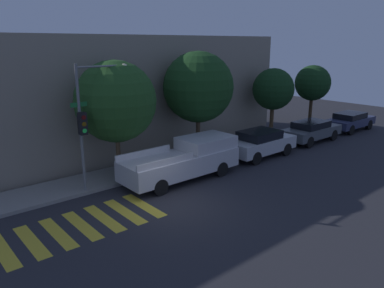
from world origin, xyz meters
The scene contains 13 objects.
ground_plane centered at (0.00, 0.00, 0.00)m, with size 60.00×60.00×0.00m, color #28282D.
sidewalk centered at (0.00, 4.35, 0.07)m, with size 26.00×2.29×0.14m, color gray.
building_row centered at (0.00, 8.89, 3.28)m, with size 26.00×6.00×6.57m, color gray.
crosswalk centered at (-3.38, 0.80, 0.00)m, with size 5.58×2.60×0.00m.
traffic_light_pole centered at (-1.49, 3.37, 3.52)m, with size 2.66×0.56×5.39m.
pickup_truck centered at (2.39, 2.10, 0.94)m, with size 5.76×1.98×1.82m.
sedan_near_corner centered at (7.74, 2.10, 0.80)m, with size 4.23×1.85×1.49m.
sedan_middle centered at (12.79, 2.10, 0.74)m, with size 4.44×1.75×1.35m.
sedan_far_end centered at (17.77, 2.10, 0.72)m, with size 4.29×1.76×1.31m.
tree_near_corner centered at (0.04, 4.17, 3.62)m, with size 3.69×3.69×5.47m.
tree_midblock centered at (4.96, 4.17, 3.90)m, with size 3.75×3.75×5.78m.
tree_far_end centered at (11.33, 4.17, 3.28)m, with size 2.65×2.65×4.63m.
tree_behind_truck centered at (15.79, 4.17, 3.37)m, with size 2.51×2.51×4.65m.
Camera 1 is at (-8.10, -10.76, 6.19)m, focal length 35.00 mm.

